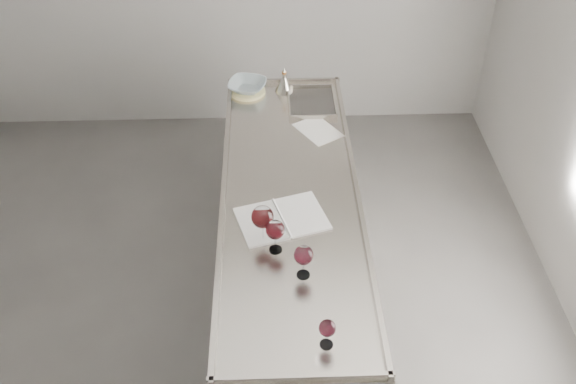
{
  "coord_description": "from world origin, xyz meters",
  "views": [
    {
      "loc": [
        0.39,
        -2.4,
        3.21
      ],
      "look_at": [
        0.48,
        0.21,
        1.02
      ],
      "focal_mm": 40.0,
      "sensor_mm": 36.0,
      "label": 1
    }
  ],
  "objects_px": {
    "counter": "(290,253)",
    "wine_glass_middle": "(263,218)",
    "wine_glass_left": "(275,230)",
    "wine_glass_small": "(327,329)",
    "notebook": "(282,219)",
    "wine_funnel": "(284,84)",
    "ceramic_bowl": "(247,86)",
    "wine_glass_right": "(304,256)"
  },
  "relations": [
    {
      "from": "counter",
      "to": "wine_glass_middle",
      "type": "xyz_separation_m",
      "value": [
        -0.15,
        -0.37,
        0.62
      ]
    },
    {
      "from": "wine_glass_left",
      "to": "wine_glass_small",
      "type": "relative_size",
      "value": 1.25
    },
    {
      "from": "wine_glass_middle",
      "to": "wine_glass_left",
      "type": "bearing_deg",
      "value": -47.67
    },
    {
      "from": "counter",
      "to": "notebook",
      "type": "distance_m",
      "value": 0.52
    },
    {
      "from": "wine_glass_left",
      "to": "notebook",
      "type": "height_order",
      "value": "wine_glass_left"
    },
    {
      "from": "wine_funnel",
      "to": "notebook",
      "type": "bearing_deg",
      "value": -92.27
    },
    {
      "from": "ceramic_bowl",
      "to": "notebook",
      "type": "bearing_deg",
      "value": -81.25
    },
    {
      "from": "wine_glass_middle",
      "to": "wine_glass_right",
      "type": "bearing_deg",
      "value": -51.7
    },
    {
      "from": "counter",
      "to": "wine_funnel",
      "type": "height_order",
      "value": "wine_funnel"
    },
    {
      "from": "wine_glass_middle",
      "to": "notebook",
      "type": "bearing_deg",
      "value": 57.58
    },
    {
      "from": "wine_glass_left",
      "to": "notebook",
      "type": "relative_size",
      "value": 0.36
    },
    {
      "from": "counter",
      "to": "notebook",
      "type": "bearing_deg",
      "value": -103.63
    },
    {
      "from": "counter",
      "to": "wine_glass_left",
      "type": "height_order",
      "value": "wine_glass_left"
    },
    {
      "from": "wine_glass_left",
      "to": "wine_glass_small",
      "type": "height_order",
      "value": "wine_glass_left"
    },
    {
      "from": "wine_glass_left",
      "to": "wine_glass_small",
      "type": "distance_m",
      "value": 0.62
    },
    {
      "from": "counter",
      "to": "wine_glass_left",
      "type": "xyz_separation_m",
      "value": [
        -0.09,
        -0.44,
        0.6
      ]
    },
    {
      "from": "wine_glass_middle",
      "to": "notebook",
      "type": "relative_size",
      "value": 0.43
    },
    {
      "from": "wine_glass_right",
      "to": "notebook",
      "type": "distance_m",
      "value": 0.42
    },
    {
      "from": "wine_glass_middle",
      "to": "wine_funnel",
      "type": "relative_size",
      "value": 1.21
    },
    {
      "from": "wine_glass_left",
      "to": "counter",
      "type": "bearing_deg",
      "value": 78.34
    },
    {
      "from": "counter",
      "to": "wine_glass_right",
      "type": "xyz_separation_m",
      "value": [
        0.04,
        -0.61,
        0.6
      ]
    },
    {
      "from": "notebook",
      "to": "ceramic_bowl",
      "type": "distance_m",
      "value": 1.3
    },
    {
      "from": "ceramic_bowl",
      "to": "wine_funnel",
      "type": "height_order",
      "value": "wine_funnel"
    },
    {
      "from": "wine_glass_right",
      "to": "ceramic_bowl",
      "type": "distance_m",
      "value": 1.71
    },
    {
      "from": "notebook",
      "to": "wine_funnel",
      "type": "bearing_deg",
      "value": 70.87
    },
    {
      "from": "wine_glass_middle",
      "to": "ceramic_bowl",
      "type": "xyz_separation_m",
      "value": [
        -0.1,
        1.44,
        -0.11
      ]
    },
    {
      "from": "wine_funnel",
      "to": "ceramic_bowl",
      "type": "bearing_deg",
      "value": -178.13
    },
    {
      "from": "wine_glass_right",
      "to": "wine_funnel",
      "type": "height_order",
      "value": "same"
    },
    {
      "from": "counter",
      "to": "wine_glass_left",
      "type": "bearing_deg",
      "value": -101.66
    },
    {
      "from": "wine_glass_left",
      "to": "wine_glass_middle",
      "type": "relative_size",
      "value": 0.84
    },
    {
      "from": "wine_glass_small",
      "to": "notebook",
      "type": "relative_size",
      "value": 0.29
    },
    {
      "from": "counter",
      "to": "ceramic_bowl",
      "type": "height_order",
      "value": "ceramic_bowl"
    },
    {
      "from": "wine_glass_left",
      "to": "wine_glass_middle",
      "type": "distance_m",
      "value": 0.09
    },
    {
      "from": "wine_glass_middle",
      "to": "notebook",
      "type": "height_order",
      "value": "wine_glass_middle"
    },
    {
      "from": "wine_glass_right",
      "to": "ceramic_bowl",
      "type": "relative_size",
      "value": 0.73
    },
    {
      "from": "wine_glass_small",
      "to": "ceramic_bowl",
      "type": "bearing_deg",
      "value": 99.97
    },
    {
      "from": "wine_glass_left",
      "to": "notebook",
      "type": "xyz_separation_m",
      "value": [
        0.04,
        0.22,
        -0.13
      ]
    },
    {
      "from": "counter",
      "to": "ceramic_bowl",
      "type": "relative_size",
      "value": 9.66
    },
    {
      "from": "wine_glass_small",
      "to": "notebook",
      "type": "xyz_separation_m",
      "value": [
        -0.17,
        0.8,
        -0.1
      ]
    },
    {
      "from": "counter",
      "to": "wine_glass_small",
      "type": "distance_m",
      "value": 1.18
    },
    {
      "from": "wine_glass_small",
      "to": "wine_funnel",
      "type": "distance_m",
      "value": 2.1
    },
    {
      "from": "notebook",
      "to": "wine_funnel",
      "type": "xyz_separation_m",
      "value": [
        0.05,
        1.3,
        0.05
      ]
    }
  ]
}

